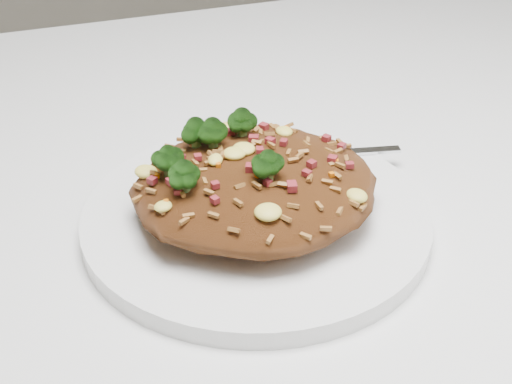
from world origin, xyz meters
The scene contains 4 objects.
dining_table centered at (0.00, 0.00, 0.66)m, with size 1.20×0.80×0.75m.
plate centered at (-0.10, -0.07, 0.76)m, with size 0.25×0.25×0.01m, color white.
fried_rice centered at (-0.10, -0.07, 0.79)m, with size 0.17×0.16×0.06m.
fork centered at (-0.03, -0.01, 0.77)m, with size 0.16×0.05×0.00m.
Camera 1 is at (-0.24, -0.46, 1.05)m, focal length 50.00 mm.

